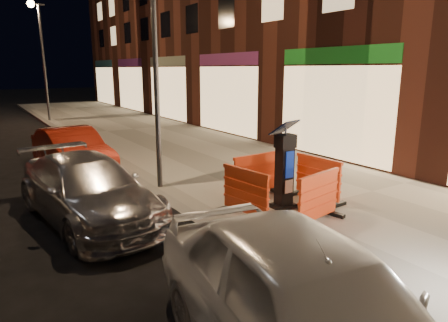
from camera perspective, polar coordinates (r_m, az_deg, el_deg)
ground_plane at (r=7.17m, az=-1.12°, el=-10.93°), size 120.00×120.00×0.00m
sidewalk at (r=8.97m, az=15.56°, el=-5.90°), size 6.00×60.00×0.15m
kerb at (r=7.14m, az=-1.12°, el=-10.38°), size 0.30×60.00×0.15m
parking_kiosk at (r=8.03m, az=8.63°, el=-0.92°), size 0.59×0.59×1.69m
barrier_front at (r=7.47m, az=13.33°, el=-5.18°), size 1.28×0.72×0.94m
barrier_back at (r=8.83m, az=4.51°, el=-2.02°), size 1.23×0.56×0.94m
barrier_kerbside at (r=7.56m, az=3.07°, el=-4.62°), size 0.66×1.27×0.94m
barrier_bldgside at (r=8.76m, az=13.25°, el=-2.47°), size 0.58×1.24×0.94m
car_silver at (r=8.41m, az=-18.57°, el=-7.93°), size 2.26×4.49×1.25m
car_red at (r=12.33m, az=-20.64°, el=-1.47°), size 1.70×3.93×1.26m
street_lamp_mid at (r=9.34m, az=-9.78°, el=14.32°), size 0.12×0.12×6.00m
street_lamp_far at (r=23.88m, az=-24.31°, el=12.51°), size 0.12×0.12×6.00m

